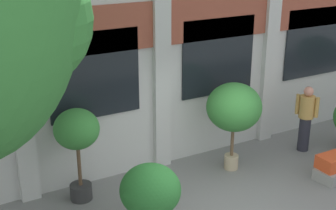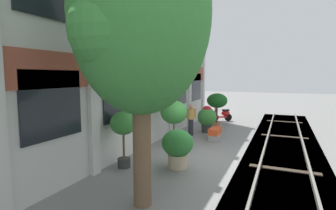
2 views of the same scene
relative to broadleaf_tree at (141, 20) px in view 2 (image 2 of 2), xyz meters
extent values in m
plane|color=slate|center=(3.93, -0.29, -4.15)|extent=(80.00, 80.00, 0.00)
cube|color=silver|center=(3.93, 2.56, -0.55)|extent=(17.15, 0.50, 7.20)
cube|color=#9E4C38|center=(3.93, 2.29, -1.05)|extent=(17.15, 0.06, 0.90)
cube|color=silver|center=(1.08, 2.25, -0.55)|extent=(0.36, 0.16, 7.20)
cube|color=silver|center=(3.93, 2.25, -0.55)|extent=(0.36, 0.16, 7.20)
cube|color=silver|center=(6.79, 2.25, -0.55)|extent=(0.36, 0.16, 7.20)
cube|color=silver|center=(9.65, 2.25, -0.55)|extent=(0.36, 0.16, 7.20)
cube|color=silver|center=(12.51, 2.25, -0.55)|extent=(0.36, 0.16, 7.20)
cube|color=black|center=(-0.35, 2.28, -1.90)|extent=(1.83, 0.04, 1.70)
cube|color=black|center=(2.50, 2.28, -1.90)|extent=(1.83, 0.04, 1.70)
cube|color=black|center=(5.36, 2.28, -1.90)|extent=(1.83, 0.04, 1.70)
cube|color=black|center=(8.22, 2.28, -1.90)|extent=(1.83, 0.04, 1.70)
cube|color=black|center=(11.08, 2.28, -1.90)|extent=(1.83, 0.04, 1.70)
cube|color=black|center=(2.50, 2.28, 1.00)|extent=(1.83, 0.04, 1.70)
cube|color=black|center=(5.36, 2.28, 1.00)|extent=(1.83, 0.04, 1.70)
cube|color=black|center=(8.22, 2.28, 1.00)|extent=(1.83, 0.04, 1.70)
cube|color=black|center=(11.08, 2.28, 1.00)|extent=(1.83, 0.04, 1.70)
cube|color=#4C473F|center=(3.93, -2.98, -4.29)|extent=(25.15, 2.80, 0.28)
cube|color=slate|center=(3.93, -3.70, -4.08)|extent=(25.15, 0.07, 0.15)
cube|color=slate|center=(3.93, -2.26, -4.08)|extent=(25.15, 0.07, 0.15)
cube|color=#382D23|center=(3.74, -2.98, -4.14)|extent=(0.24, 2.10, 0.03)
cube|color=#382D23|center=(8.68, -2.98, -4.14)|extent=(0.24, 2.10, 0.03)
cube|color=#382D23|center=(13.20, -2.98, -4.14)|extent=(0.24, 2.10, 0.03)
cylinder|color=brown|center=(0.00, 0.00, -2.61)|extent=(0.41, 0.41, 3.07)
ellipsoid|color=#388438|center=(0.00, 0.00, 0.11)|extent=(3.02, 3.02, 4.32)
sphere|color=#388438|center=(-0.76, 0.20, -0.32)|extent=(1.66, 1.66, 1.66)
sphere|color=#388438|center=(0.76, -0.20, -0.32)|extent=(1.66, 1.66, 1.66)
cylinder|color=#333333|center=(1.92, 1.77, -4.00)|extent=(0.42, 0.42, 0.30)
cylinder|color=brown|center=(1.92, 1.77, -3.35)|extent=(0.07, 0.07, 1.00)
ellipsoid|color=#388438|center=(1.92, 1.77, -2.70)|extent=(0.84, 0.84, 0.75)
cylinder|color=#B76647|center=(10.01, 0.67, -4.05)|extent=(0.42, 0.42, 0.20)
cylinder|color=brown|center=(10.01, 0.67, -3.38)|extent=(0.07, 0.07, 1.15)
ellipsoid|color=#19561E|center=(10.01, 0.67, -2.63)|extent=(1.18, 1.18, 0.85)
cube|color=gray|center=(6.89, 0.00, -4.03)|extent=(1.14, 0.64, 0.24)
cube|color=#E04C23|center=(6.89, 0.00, -3.77)|extent=(0.98, 0.44, 0.28)
cylinder|color=#333333|center=(8.18, 0.75, -3.95)|extent=(0.57, 0.57, 0.40)
ellipsoid|color=#388438|center=(8.18, 0.75, -3.34)|extent=(0.98, 0.98, 0.97)
sphere|color=red|center=(8.18, 0.75, -3.02)|extent=(0.54, 0.54, 0.54)
cylinder|color=tan|center=(2.59, 0.17, -3.93)|extent=(0.62, 0.62, 0.45)
ellipsoid|color=#2D7A33|center=(2.59, 0.17, -3.33)|extent=(1.02, 1.02, 0.87)
cylinder|color=tan|center=(5.15, 1.37, -3.99)|extent=(0.31, 0.31, 0.31)
cylinder|color=brown|center=(5.15, 1.37, -3.39)|extent=(0.07, 0.07, 0.90)
ellipsoid|color=#388438|center=(5.15, 1.37, -2.73)|extent=(1.15, 1.15, 1.01)
cylinder|color=black|center=(11.65, 1.18, -3.91)|extent=(0.32, 0.46, 0.48)
cylinder|color=black|center=(12.12, 0.41, -3.91)|extent=(0.32, 0.46, 0.48)
cube|color=red|center=(11.89, 0.79, -3.87)|extent=(0.56, 0.71, 0.08)
ellipsoid|color=red|center=(12.02, 0.56, -3.63)|extent=(0.51, 0.61, 0.36)
cube|color=black|center=(12.02, 0.56, -3.43)|extent=(0.41, 0.49, 0.10)
cube|color=red|center=(11.70, 1.11, -3.57)|extent=(0.30, 0.25, 0.60)
cylinder|color=#B7B7BF|center=(11.68, 1.13, -3.19)|extent=(0.45, 0.28, 0.03)
cylinder|color=#282833|center=(7.16, 1.29, -3.74)|extent=(0.26, 0.26, 0.82)
cylinder|color=tan|center=(7.16, 1.29, -3.07)|extent=(0.34, 0.34, 0.52)
sphere|color=tan|center=(7.16, 1.29, -2.70)|extent=(0.22, 0.22, 0.22)
cylinder|color=tan|center=(7.06, 1.48, -3.05)|extent=(0.09, 0.09, 0.47)
cylinder|color=tan|center=(7.27, 1.10, -3.05)|extent=(0.09, 0.09, 0.47)
camera|label=1|loc=(-0.44, -5.83, 0.65)|focal=50.00mm
camera|label=2|loc=(-5.02, -2.87, -1.19)|focal=28.00mm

